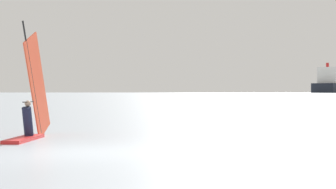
% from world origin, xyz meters
% --- Properties ---
extents(ground_plane, '(4000.00, 4000.00, 0.00)m').
position_xyz_m(ground_plane, '(0.00, 0.00, 0.00)').
color(ground_plane, '#9EA8B2').
extents(windsurfer, '(1.22, 3.96, 4.32)m').
position_xyz_m(windsurfer, '(-3.43, 3.10, 1.08)').
color(windsurfer, red).
rests_on(windsurfer, ground_plane).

